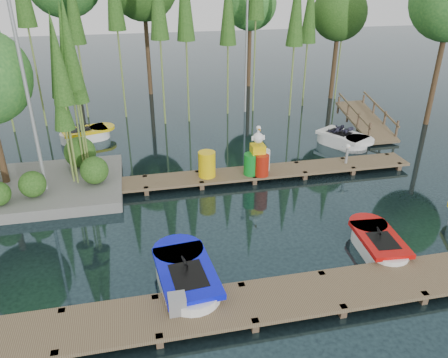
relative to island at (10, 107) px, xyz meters
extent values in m
plane|color=#1D3036|center=(6.30, -3.29, -3.18)|extent=(90.00, 90.00, 0.00)
cube|color=brown|center=(6.30, -7.79, -2.93)|extent=(18.00, 1.50, 0.10)
cube|color=brown|center=(2.00, -7.16, -3.13)|extent=(0.16, 0.16, 0.50)
cube|color=brown|center=(4.15, -8.42, -3.13)|extent=(0.16, 0.16, 0.50)
cube|color=brown|center=(4.15, -7.16, -3.13)|extent=(0.16, 0.16, 0.50)
cube|color=brown|center=(6.30, -8.42, -3.13)|extent=(0.16, 0.16, 0.50)
cube|color=brown|center=(6.30, -7.16, -3.13)|extent=(0.16, 0.16, 0.50)
cube|color=brown|center=(8.45, -8.42, -3.13)|extent=(0.16, 0.16, 0.50)
cube|color=brown|center=(8.45, -7.16, -3.13)|extent=(0.16, 0.16, 0.50)
cube|color=brown|center=(10.60, -8.42, -3.13)|extent=(0.16, 0.16, 0.50)
cube|color=brown|center=(10.60, -7.16, -3.13)|extent=(0.16, 0.16, 0.50)
cube|color=brown|center=(7.30, -0.79, -2.93)|extent=(15.00, 1.20, 0.10)
cube|color=brown|center=(0.20, -1.27, -3.13)|extent=(0.16, 0.16, 0.50)
cube|color=brown|center=(0.20, -0.31, -3.13)|extent=(0.16, 0.16, 0.50)
cube|color=brown|center=(2.23, -1.27, -3.13)|extent=(0.16, 0.16, 0.50)
cube|color=brown|center=(2.23, -0.31, -3.13)|extent=(0.16, 0.16, 0.50)
cube|color=brown|center=(4.26, -1.27, -3.13)|extent=(0.16, 0.16, 0.50)
cube|color=brown|center=(4.26, -0.31, -3.13)|extent=(0.16, 0.16, 0.50)
cube|color=brown|center=(6.28, -1.27, -3.13)|extent=(0.16, 0.16, 0.50)
cube|color=brown|center=(6.28, -0.31, -3.13)|extent=(0.16, 0.16, 0.50)
cube|color=brown|center=(8.31, -1.27, -3.13)|extent=(0.16, 0.16, 0.50)
cube|color=brown|center=(8.31, -0.31, -3.13)|extent=(0.16, 0.16, 0.50)
cube|color=brown|center=(10.34, -1.27, -3.13)|extent=(0.16, 0.16, 0.50)
cube|color=brown|center=(10.34, -0.31, -3.13)|extent=(0.16, 0.16, 0.50)
cube|color=brown|center=(12.37, -1.27, -3.13)|extent=(0.16, 0.16, 0.50)
cube|color=brown|center=(12.37, -0.31, -3.13)|extent=(0.16, 0.16, 0.50)
cube|color=brown|center=(14.40, -1.27, -3.13)|extent=(0.16, 0.16, 0.50)
cube|color=brown|center=(14.40, -0.31, -3.13)|extent=(0.16, 0.16, 0.50)
cube|color=slate|center=(0.30, -0.29, -3.00)|extent=(6.20, 4.20, 0.42)
sphere|color=#315E1D|center=(0.50, -1.29, -2.34)|extent=(0.90, 0.90, 0.90)
sphere|color=#315E1D|center=(1.90, 0.91, -2.19)|extent=(1.20, 1.20, 1.20)
sphere|color=#315E1D|center=(2.50, -0.69, -2.29)|extent=(1.00, 1.00, 1.00)
cylinder|color=olive|center=(2.04, 0.27, -0.22)|extent=(0.07, 0.07, 5.93)
cone|color=#315E1D|center=(2.04, 0.27, 1.86)|extent=(0.70, 0.70, 2.97)
cylinder|color=olive|center=(1.73, 0.11, -0.35)|extent=(0.07, 0.07, 5.66)
cone|color=#315E1D|center=(1.73, 0.11, 1.63)|extent=(0.70, 0.70, 2.83)
cylinder|color=olive|center=(2.23, 0.30, -0.57)|extent=(0.07, 0.07, 5.22)
cone|color=#315E1D|center=(2.23, 0.30, 1.26)|extent=(0.70, 0.70, 2.61)
cylinder|color=olive|center=(1.85, -0.51, -0.42)|extent=(0.07, 0.07, 5.53)
cone|color=#315E1D|center=(1.85, -0.51, 1.52)|extent=(0.70, 0.70, 2.76)
cylinder|color=olive|center=(1.71, -0.39, -1.18)|extent=(0.07, 0.07, 4.01)
cone|color=#315E1D|center=(1.71, -0.39, 0.23)|extent=(0.70, 0.70, 2.01)
cylinder|color=olive|center=(2.17, 0.16, -0.13)|extent=(0.07, 0.07, 6.11)
cone|color=#315E1D|center=(2.17, 0.16, 2.01)|extent=(0.70, 0.70, 3.05)
cylinder|color=#45301D|center=(19.04, 3.61, -0.15)|extent=(0.26, 0.26, 6.06)
cylinder|color=#45301D|center=(16.28, 9.35, -0.67)|extent=(0.26, 0.26, 5.02)
sphere|color=#315E1D|center=(16.28, 9.35, 1.84)|extent=(3.16, 3.16, 3.16)
cylinder|color=#45301D|center=(12.04, 13.41, -0.53)|extent=(0.26, 0.26, 5.31)
sphere|color=#397C2E|center=(12.04, 13.41, 2.12)|extent=(3.34, 3.34, 3.34)
cylinder|color=#45301D|center=(5.30, 12.74, 0.05)|extent=(0.26, 0.26, 6.46)
cylinder|color=#45301D|center=(0.88, 12.71, 0.24)|extent=(0.26, 0.26, 6.85)
cylinder|color=olive|center=(-0.41, 7.53, 1.65)|extent=(0.09, 0.09, 9.66)
cylinder|color=olive|center=(1.62, 8.54, 0.66)|extent=(0.09, 0.09, 7.69)
cylinder|color=olive|center=(3.67, 8.19, 1.31)|extent=(0.09, 0.09, 8.99)
cylinder|color=olive|center=(5.66, 6.58, 1.03)|extent=(0.09, 0.09, 8.44)
cylinder|color=olive|center=(6.95, 6.71, 0.93)|extent=(0.09, 0.09, 8.22)
cylinder|color=olive|center=(9.25, 7.58, 0.52)|extent=(0.09, 0.09, 7.41)
cone|color=#315E1D|center=(9.25, 7.58, 2.59)|extent=(0.90, 0.90, 4.07)
cylinder|color=olive|center=(10.79, 7.80, 1.70)|extent=(0.09, 0.09, 9.77)
cylinder|color=olive|center=(12.54, 6.54, 0.52)|extent=(0.09, 0.09, 7.40)
cone|color=#315E1D|center=(12.54, 6.54, 2.59)|extent=(0.90, 0.90, 4.07)
cylinder|color=olive|center=(13.93, 8.13, 0.39)|extent=(0.09, 0.09, 7.14)
cone|color=#315E1D|center=(13.93, 8.13, 2.39)|extent=(0.90, 0.90, 3.93)
cylinder|color=olive|center=(16.47, 9.13, 1.12)|extent=(0.09, 0.09, 8.61)
cylinder|color=gray|center=(0.80, -0.79, 0.32)|extent=(0.12, 0.12, 7.00)
cylinder|color=gray|center=(10.30, 7.71, 0.32)|extent=(0.12, 0.12, 7.00)
cube|color=brown|center=(15.30, 3.21, -2.63)|extent=(1.50, 3.94, 0.95)
cube|color=brown|center=(14.60, 1.61, -2.59)|extent=(0.08, 0.08, 0.90)
cube|color=brown|center=(14.60, 2.71, -2.48)|extent=(0.08, 0.08, 0.90)
cube|color=brown|center=(14.60, 3.81, -2.37)|extent=(0.08, 0.08, 0.90)
cube|color=brown|center=(14.60, 4.91, -2.26)|extent=(0.08, 0.08, 0.90)
cube|color=brown|center=(14.60, 3.21, -2.03)|extent=(0.06, 3.54, 0.83)
cube|color=brown|center=(16.00, 1.61, -2.59)|extent=(0.08, 0.08, 0.90)
cube|color=brown|center=(16.00, 2.71, -2.48)|extent=(0.08, 0.08, 0.90)
cube|color=brown|center=(16.00, 3.81, -2.37)|extent=(0.08, 0.08, 0.90)
cube|color=brown|center=(16.00, 4.91, -2.26)|extent=(0.08, 0.08, 0.90)
cube|color=brown|center=(16.00, 3.21, -2.03)|extent=(0.06, 3.54, 0.83)
cube|color=white|center=(4.98, -6.72, -2.96)|extent=(1.46, 1.47, 0.62)
cylinder|color=white|center=(4.92, -6.04, -2.96)|extent=(1.46, 1.46, 0.62)
cylinder|color=white|center=(5.04, -7.39, -2.96)|extent=(1.46, 1.46, 0.62)
cube|color=#080FD7|center=(4.98, -6.72, -2.62)|extent=(1.58, 2.46, 0.16)
cylinder|color=#080FD7|center=(4.89, -5.74, -2.62)|extent=(1.49, 1.49, 0.16)
cube|color=black|center=(5.00, -6.94, -2.57)|extent=(0.93, 1.18, 0.07)
torus|color=black|center=(4.97, -6.55, -2.40)|extent=(0.19, 0.32, 0.30)
cube|color=white|center=(10.61, -6.26, -3.00)|extent=(1.19, 1.20, 0.50)
cylinder|color=white|center=(10.66, -5.70, -3.00)|extent=(1.19, 1.19, 0.50)
cylinder|color=white|center=(10.57, -6.81, -3.00)|extent=(1.19, 1.19, 0.50)
cube|color=#B70B09|center=(10.61, -6.26, -2.72)|extent=(1.28, 2.00, 0.13)
cylinder|color=#B70B09|center=(10.68, -5.45, -2.72)|extent=(1.21, 1.21, 0.13)
cube|color=black|center=(10.60, -6.44, -2.68)|extent=(0.76, 0.96, 0.06)
torus|color=black|center=(10.62, -6.12, -2.54)|extent=(0.16, 0.26, 0.24)
cube|color=white|center=(1.72, 4.97, -2.99)|extent=(1.44, 1.43, 0.53)
cylinder|color=white|center=(2.28, 5.13, -2.99)|extent=(1.43, 1.43, 0.53)
cylinder|color=white|center=(1.17, 4.80, -2.99)|extent=(1.43, 1.43, 0.53)
cube|color=yellow|center=(1.72, 4.97, -2.71)|extent=(2.25, 1.70, 0.13)
cylinder|color=yellow|center=(2.53, 5.21, -2.71)|extent=(1.46, 1.46, 0.13)
cube|color=black|center=(1.54, 4.91, -2.66)|extent=(1.11, 0.95, 0.06)
torus|color=black|center=(1.86, 5.01, -2.51)|extent=(0.29, 0.21, 0.25)
imported|color=#1E1E2D|center=(1.50, 4.90, -2.43)|extent=(0.49, 0.42, 0.93)
cube|color=white|center=(13.35, 1.75, -2.98)|extent=(1.68, 1.68, 0.56)
cylinder|color=white|center=(13.65, 1.21, -2.98)|extent=(1.67, 1.67, 0.56)
cylinder|color=white|center=(13.04, 2.28, -2.98)|extent=(1.67, 1.67, 0.56)
cube|color=white|center=(13.35, 1.75, -2.67)|extent=(2.14, 2.47, 0.14)
cylinder|color=white|center=(13.79, 0.96, -2.67)|extent=(1.70, 1.70, 0.14)
cube|color=black|center=(13.25, 1.92, -2.63)|extent=(1.16, 1.25, 0.06)
torus|color=black|center=(13.42, 1.61, -2.47)|extent=(0.27, 0.32, 0.27)
imported|color=#1E1E2D|center=(13.22, 1.97, -2.42)|extent=(0.47, 0.51, 0.92)
imported|color=#1E1E2D|center=(13.71, 1.83, -2.48)|extent=(0.36, 0.40, 0.69)
cube|color=gray|center=(4.62, -7.79, -2.64)|extent=(0.40, 0.34, 0.49)
cylinder|color=yellow|center=(6.57, -0.79, -2.40)|extent=(0.65, 0.65, 0.97)
cylinder|color=#0E7F22|center=(8.24, -0.98, -2.47)|extent=(0.55, 0.55, 0.82)
cylinder|color=silver|center=(8.79, -0.71, -2.47)|extent=(0.55, 0.55, 0.82)
cylinder|color=#A51B0B|center=(8.60, -1.17, -2.47)|extent=(0.55, 0.55, 0.82)
cube|color=yellow|center=(8.51, -0.89, -1.90)|extent=(0.50, 0.50, 0.32)
sphere|color=white|center=(8.51, -0.89, -1.46)|extent=(0.40, 0.40, 0.40)
cylinder|color=white|center=(8.51, -0.89, -1.24)|extent=(0.09, 0.09, 0.27)
sphere|color=white|center=(8.51, -0.89, -1.08)|extent=(0.18, 0.18, 0.18)
cone|color=orange|center=(8.51, -1.07, -1.10)|extent=(0.09, 0.27, 0.09)
cube|color=white|center=(8.51, -0.89, -1.46)|extent=(0.50, 0.05, 0.16)
cylinder|color=gray|center=(12.28, -0.79, -2.58)|extent=(0.10, 0.10, 0.61)
sphere|color=white|center=(12.28, -0.79, -2.17)|extent=(0.20, 0.20, 0.20)
cube|color=gray|center=(12.28, -0.79, -2.17)|extent=(0.51, 0.04, 0.04)
cone|color=orange|center=(12.28, -0.91, -2.17)|extent=(0.04, 0.10, 0.04)
camera|label=1|loc=(4.04, -15.51, 4.29)|focal=35.00mm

